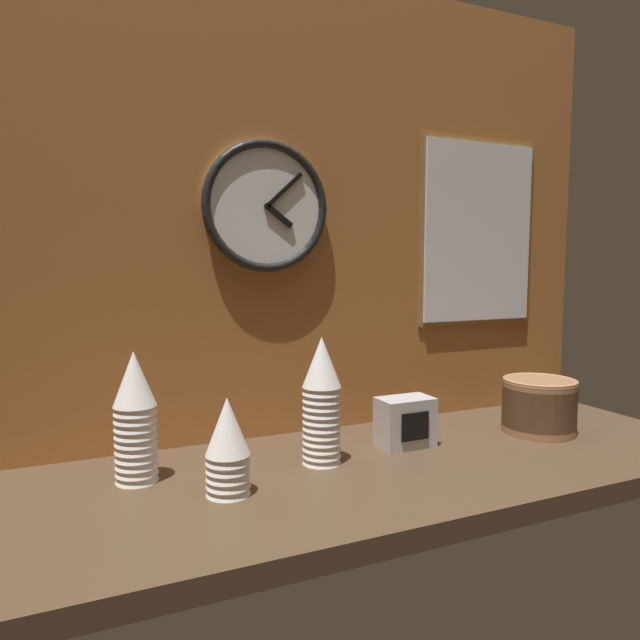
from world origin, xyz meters
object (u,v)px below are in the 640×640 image
(cup_stack_center_left, at_px, (228,446))
(cup_stack_left, at_px, (135,417))
(napkin_dispenser, at_px, (405,422))
(cup_stack_center, at_px, (322,400))
(menu_board, at_px, (478,233))
(bowl_stack_far_right, at_px, (539,405))
(wall_clock, at_px, (266,206))

(cup_stack_center_left, relative_size, cup_stack_left, 0.71)
(cup_stack_center_left, bearing_deg, napkin_dispenser, 13.06)
(cup_stack_center, xyz_separation_m, napkin_dispenser, (0.21, 0.02, -0.07))
(cup_stack_center, height_order, menu_board, menu_board)
(cup_stack_center, relative_size, napkin_dispenser, 2.12)
(cup_stack_left, xyz_separation_m, bowl_stack_far_right, (0.90, -0.07, -0.05))
(cup_stack_left, relative_size, cup_stack_center, 0.94)
(wall_clock, bearing_deg, cup_stack_left, -154.16)
(cup_stack_left, distance_m, bowl_stack_far_right, 0.90)
(cup_stack_center, xyz_separation_m, menu_board, (0.55, 0.21, 0.35))
(cup_stack_center, bearing_deg, menu_board, 20.70)
(cup_stack_center_left, distance_m, menu_board, 0.90)
(cup_stack_center_left, distance_m, bowl_stack_far_right, 0.76)
(bowl_stack_far_right, distance_m, wall_clock, 0.78)
(napkin_dispenser, bearing_deg, menu_board, 28.64)
(cup_stack_center_left, xyz_separation_m, napkin_dispenser, (0.42, 0.10, -0.03))
(bowl_stack_far_right, relative_size, wall_clock, 0.58)
(bowl_stack_far_right, bearing_deg, cup_stack_center_left, -175.98)
(bowl_stack_far_right, xyz_separation_m, wall_clock, (-0.60, 0.22, 0.45))
(cup_stack_center_left, height_order, napkin_dispenser, cup_stack_center_left)
(cup_stack_center, relative_size, bowl_stack_far_right, 1.52)
(menu_board, bearing_deg, napkin_dispenser, -151.36)
(cup_stack_center, bearing_deg, bowl_stack_far_right, -2.23)
(cup_stack_left, distance_m, cup_stack_center, 0.35)
(wall_clock, xyz_separation_m, menu_board, (0.59, 0.01, -0.04))
(cup_stack_center_left, distance_m, wall_clock, 0.54)
(wall_clock, bearing_deg, cup_stack_center, -77.43)
(cup_stack_left, bearing_deg, napkin_dispenser, -2.95)
(cup_stack_center_left, relative_size, cup_stack_center, 0.67)
(cup_stack_center, height_order, napkin_dispenser, cup_stack_center)
(cup_stack_center_left, height_order, cup_stack_left, cup_stack_left)
(cup_stack_left, distance_m, napkin_dispenser, 0.56)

